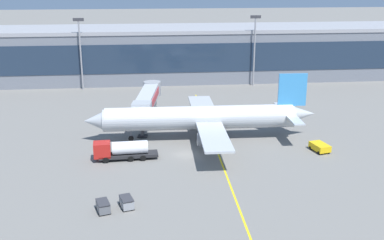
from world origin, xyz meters
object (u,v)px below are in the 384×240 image
at_px(fuel_tanker, 121,150).
at_px(pushback_tug, 320,147).
at_px(main_airliner, 201,118).
at_px(baggage_cart_1, 127,202).
at_px(baggage_cart_0, 103,206).

xyz_separation_m(fuel_tanker, pushback_tug, (35.02, 0.45, -0.90)).
bearing_deg(main_airliner, baggage_cart_1, -116.74).
height_order(baggage_cart_0, baggage_cart_1, same).
height_order(main_airliner, pushback_tug, main_airliner).
bearing_deg(baggage_cart_0, pushback_tug, 27.14).
xyz_separation_m(main_airliner, baggage_cart_0, (-16.43, -27.36, -3.53)).
distance_m(main_airliner, baggage_cart_1, 29.88).
bearing_deg(main_airliner, pushback_tug, -22.75).
bearing_deg(fuel_tanker, pushback_tug, 0.74).
distance_m(fuel_tanker, pushback_tug, 35.03).
height_order(pushback_tug, baggage_cart_1, baggage_cart_1).
bearing_deg(baggage_cart_1, fuel_tanker, 94.39).
relative_size(baggage_cart_0, baggage_cart_1, 1.00).
distance_m(fuel_tanker, baggage_cart_1, 17.60).
xyz_separation_m(pushback_tug, baggage_cart_0, (-36.75, -18.84, -0.07)).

